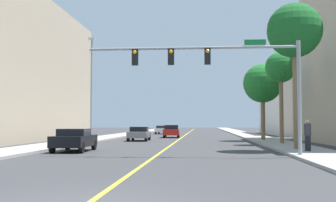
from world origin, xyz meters
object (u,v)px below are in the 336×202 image
(car_red, at_px, (172,131))
(pedestrian, at_px, (308,135))
(car_white, at_px, (162,129))
(car_black, at_px, (74,139))
(palm_mid, at_px, (281,69))
(car_gray, at_px, (139,134))
(palm_far, at_px, (263,84))
(palm_near, at_px, (294,32))
(traffic_signal_mast, at_px, (222,67))
(street_lamp, at_px, (91,84))

(car_red, height_order, pedestrian, pedestrian)
(car_red, bearing_deg, car_white, 97.74)
(car_white, xyz_separation_m, car_black, (-1.49, -38.93, 0.03))
(palm_mid, xyz_separation_m, car_black, (-13.98, -8.39, -5.29))
(car_black, distance_m, car_gray, 14.88)
(palm_far, height_order, car_red, palm_far)
(car_gray, relative_size, pedestrian, 2.35)
(palm_near, height_order, car_white, palm_near)
(traffic_signal_mast, xyz_separation_m, street_lamp, (-10.93, 14.60, 0.59))
(palm_near, relative_size, palm_far, 1.25)
(car_black, relative_size, car_red, 0.94)
(street_lamp, xyz_separation_m, car_black, (2.11, -11.29, -4.48))
(palm_mid, relative_size, palm_far, 1.00)
(pedestrian, bearing_deg, palm_far, 94.38)
(traffic_signal_mast, relative_size, car_black, 2.65)
(car_black, height_order, car_red, car_red)
(traffic_signal_mast, bearing_deg, car_black, 159.43)
(car_black, bearing_deg, car_gray, -98.05)
(car_black, distance_m, car_red, 24.08)
(car_white, relative_size, car_black, 1.03)
(traffic_signal_mast, height_order, palm_mid, palm_mid)
(palm_near, height_order, pedestrian, palm_near)
(street_lamp, bearing_deg, traffic_signal_mast, -53.17)
(traffic_signal_mast, distance_m, car_red, 27.70)
(traffic_signal_mast, bearing_deg, car_gray, 111.54)
(pedestrian, bearing_deg, car_red, 115.26)
(palm_far, distance_m, car_white, 26.89)
(car_gray, bearing_deg, palm_far, 1.18)
(car_gray, bearing_deg, palm_near, -50.13)
(palm_mid, height_order, car_black, palm_mid)
(palm_near, bearing_deg, pedestrian, -85.45)
(palm_mid, relative_size, pedestrian, 4.05)
(palm_near, relative_size, car_white, 2.13)
(palm_near, xyz_separation_m, car_white, (-12.05, 37.53, -6.73))
(car_red, bearing_deg, palm_far, -43.64)
(car_black, height_order, pedestrian, pedestrian)
(traffic_signal_mast, relative_size, car_white, 2.57)
(car_gray, bearing_deg, traffic_signal_mast, -70.12)
(street_lamp, height_order, palm_near, street_lamp)
(palm_mid, bearing_deg, car_black, -149.04)
(car_black, bearing_deg, pedestrian, 175.46)
(pedestrian, bearing_deg, car_gray, 131.67)
(palm_near, distance_m, car_black, 15.17)
(palm_mid, bearing_deg, street_lamp, 169.78)
(street_lamp, bearing_deg, car_red, 63.35)
(palm_near, bearing_deg, car_white, 107.80)
(palm_far, bearing_deg, car_black, -131.40)
(palm_far, xyz_separation_m, car_white, (-12.07, 23.55, -4.78))
(traffic_signal_mast, distance_m, car_gray, 19.85)
(street_lamp, bearing_deg, palm_near, -32.30)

